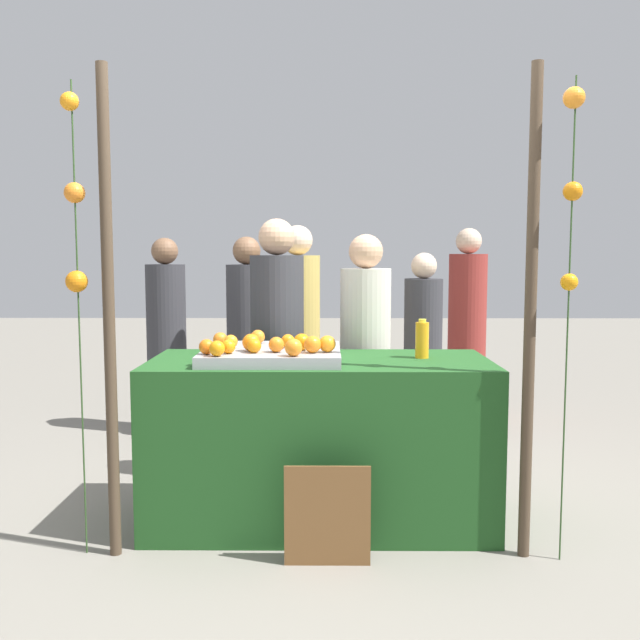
{
  "coord_description": "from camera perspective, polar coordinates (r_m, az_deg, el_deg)",
  "views": [
    {
      "loc": [
        0.03,
        -3.67,
        1.47
      ],
      "look_at": [
        0.0,
        0.15,
        1.1
      ],
      "focal_mm": 38.5,
      "sensor_mm": 36.0,
      "label": 1
    }
  ],
  "objects": [
    {
      "name": "chalkboard_sign",
      "position": [
        3.36,
        0.62,
        -16.01
      ],
      "size": [
        0.41,
        0.03,
        0.49
      ],
      "color": "brown",
      "rests_on": "ground_plane"
    },
    {
      "name": "crowd_person_0",
      "position": [
        5.27,
        -1.84,
        -1.95
      ],
      "size": [
        0.34,
        0.34,
        1.68
      ],
      "color": "tan",
      "rests_on": "ground_plane"
    },
    {
      "name": "orange_6",
      "position": [
        3.42,
        -2.21,
        -2.3
      ],
      "size": [
        0.09,
        0.09,
        0.09
      ],
      "primitive_type": "sphere",
      "color": "orange",
      "rests_on": "orange_tray"
    },
    {
      "name": "stall_counter",
      "position": [
        3.81,
        -0.02,
        -9.99
      ],
      "size": [
        1.84,
        0.8,
        0.9
      ],
      "primitive_type": "cube",
      "color": "#1E4C1E",
      "rests_on": "ground_plane"
    },
    {
      "name": "canopy_post_left",
      "position": [
        3.4,
        -17.14,
        0.3
      ],
      "size": [
        0.06,
        0.06,
        2.34
      ],
      "primitive_type": "cylinder",
      "color": "#473828",
      "rests_on": "ground_plane"
    },
    {
      "name": "orange_8",
      "position": [
        3.45,
        -8.57,
        -2.36
      ],
      "size": [
        0.08,
        0.08,
        0.08
      ],
      "primitive_type": "sphere",
      "color": "orange",
      "rests_on": "orange_tray"
    },
    {
      "name": "crowd_person_4",
      "position": [
        5.76,
        -12.63,
        -1.83
      ],
      "size": [
        0.32,
        0.32,
        1.6
      ],
      "color": "#333338",
      "rests_on": "ground_plane"
    },
    {
      "name": "crowd_person_3",
      "position": [
        5.38,
        -6.04,
        -2.23
      ],
      "size": [
        0.32,
        0.32,
        1.6
      ],
      "color": "#333338",
      "rests_on": "ground_plane"
    },
    {
      "name": "orange_1",
      "position": [
        3.56,
        -3.65,
        -2.05
      ],
      "size": [
        0.08,
        0.08,
        0.08
      ],
      "primitive_type": "sphere",
      "color": "orange",
      "rests_on": "orange_tray"
    },
    {
      "name": "orange_10",
      "position": [
        3.56,
        0.62,
        -1.99
      ],
      "size": [
        0.09,
        0.09,
        0.09
      ],
      "primitive_type": "sphere",
      "color": "orange",
      "rests_on": "orange_tray"
    },
    {
      "name": "ground_plane",
      "position": [
        3.95,
        -0.02,
        -16.27
      ],
      "size": [
        24.0,
        24.0,
        0.0
      ],
      "primitive_type": "plane",
      "color": "gray"
    },
    {
      "name": "crowd_person_1",
      "position": [
        6.32,
        12.12,
        -0.77
      ],
      "size": [
        0.34,
        0.34,
        1.7
      ],
      "color": "maroon",
      "rests_on": "ground_plane"
    },
    {
      "name": "orange_4",
      "position": [
        3.53,
        -0.62,
        -2.05
      ],
      "size": [
        0.09,
        0.09,
        0.09
      ],
      "primitive_type": "sphere",
      "color": "orange",
      "rests_on": "orange_tray"
    },
    {
      "name": "juice_bottle",
      "position": [
        3.79,
        8.48,
        -1.63
      ],
      "size": [
        0.07,
        0.07,
        0.21
      ],
      "color": "orange",
      "rests_on": "stall_counter"
    },
    {
      "name": "orange_5",
      "position": [
        3.81,
        -8.3,
        -1.62
      ],
      "size": [
        0.08,
        0.08,
        0.08
      ],
      "primitive_type": "sphere",
      "color": "orange",
      "rests_on": "orange_tray"
    },
    {
      "name": "vendor_left",
      "position": [
        4.36,
        -3.57,
        -3.49
      ],
      "size": [
        0.34,
        0.34,
        1.69
      ],
      "color": "#333338",
      "rests_on": "ground_plane"
    },
    {
      "name": "orange_3",
      "position": [
        3.73,
        -7.43,
        -1.8
      ],
      "size": [
        0.07,
        0.07,
        0.07
      ],
      "primitive_type": "sphere",
      "color": "orange",
      "rests_on": "orange_tray"
    },
    {
      "name": "orange_11",
      "position": [
        3.54,
        -7.64,
        -2.21
      ],
      "size": [
        0.07,
        0.07,
        0.07
      ],
      "primitive_type": "sphere",
      "color": "orange",
      "rests_on": "orange_tray"
    },
    {
      "name": "orange_2",
      "position": [
        3.63,
        -1.54,
        -1.84
      ],
      "size": [
        0.09,
        0.09,
        0.09
      ],
      "primitive_type": "sphere",
      "color": "orange",
      "rests_on": "orange_tray"
    },
    {
      "name": "orange_0",
      "position": [
        3.92,
        -5.19,
        -1.39
      ],
      "size": [
        0.08,
        0.08,
        0.08
      ],
      "primitive_type": "sphere",
      "color": "orange",
      "rests_on": "orange_tray"
    },
    {
      "name": "garland_strand_right",
      "position": [
        3.4,
        20.22,
        10.67
      ],
      "size": [
        0.11,
        0.11,
        2.27
      ],
      "color": "#2D4C23",
      "rests_on": "ground_plane"
    },
    {
      "name": "vendor_right",
      "position": [
        4.37,
        3.78,
        -4.07
      ],
      "size": [
        0.32,
        0.32,
        1.59
      ],
      "color": "beige",
      "rests_on": "ground_plane"
    },
    {
      "name": "orange_9",
      "position": [
        3.62,
        -5.76,
        -1.87
      ],
      "size": [
        0.09,
        0.09,
        0.09
      ],
      "primitive_type": "sphere",
      "color": "orange",
      "rests_on": "orange_tray"
    },
    {
      "name": "orange_7",
      "position": [
        3.73,
        -2.69,
        -1.75
      ],
      "size": [
        0.07,
        0.07,
        0.07
      ],
      "primitive_type": "sphere",
      "color": "orange",
      "rests_on": "orange_tray"
    },
    {
      "name": "canopy_post_right",
      "position": [
        3.39,
        17.07,
        0.28
      ],
      "size": [
        0.06,
        0.06,
        2.34
      ],
      "primitive_type": "cylinder",
      "color": "#473828",
      "rests_on": "ground_plane"
    },
    {
      "name": "orange_tray",
      "position": [
        3.71,
        -4.01,
        -2.85
      ],
      "size": [
        0.73,
        0.67,
        0.06
      ],
      "primitive_type": "cube",
      "color": "#9EA0A5",
      "rests_on": "stall_counter"
    },
    {
      "name": "orange_13",
      "position": [
        3.55,
        -5.5,
        -2.15
      ],
      "size": [
        0.07,
        0.07,
        0.07
      ],
      "primitive_type": "sphere",
      "color": "orange",
      "rests_on": "orange_tray"
    },
    {
      "name": "garland_strand_left",
      "position": [
        3.45,
        -19.73,
        8.26
      ],
      "size": [
        0.1,
        0.11,
        2.27
      ],
      "color": "#2D4C23",
      "rests_on": "ground_plane"
    },
    {
      "name": "crowd_person_2",
      "position": [
        5.4,
        8.53,
        -2.86
      ],
      "size": [
        0.3,
        0.3,
        1.48
      ],
      "color": "#333338",
      "rests_on": "ground_plane"
    },
    {
      "name": "orange_12",
      "position": [
        3.53,
        -9.41,
        -2.21
      ],
      "size": [
        0.08,
        0.08,
        0.08
      ],
      "primitive_type": "sphere",
      "color": "orange",
      "rests_on": "orange_tray"
    }
  ]
}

